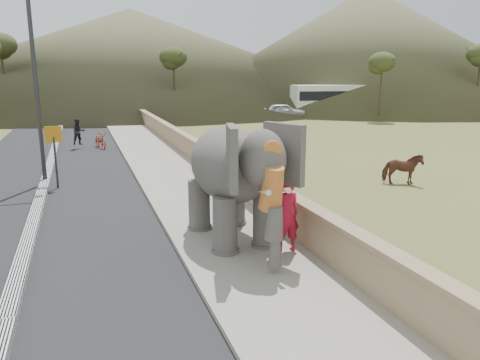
# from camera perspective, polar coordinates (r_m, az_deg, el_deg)

# --- Properties ---
(ground) EXTENTS (160.00, 160.00, 0.00)m
(ground) POSITION_cam_1_polar(r_m,az_deg,el_deg) (9.62, 4.91, -13.95)
(ground) COLOR olive
(ground) RESTS_ON ground
(road) EXTENTS (7.00, 120.00, 0.03)m
(road) POSITION_cam_1_polar(r_m,az_deg,el_deg) (18.41, -22.93, -1.69)
(road) COLOR black
(road) RESTS_ON ground
(median) EXTENTS (0.35, 120.00, 0.22)m
(median) POSITION_cam_1_polar(r_m,az_deg,el_deg) (18.39, -22.96, -1.40)
(median) COLOR black
(median) RESTS_ON ground
(walkway) EXTENTS (3.00, 120.00, 0.15)m
(walkway) POSITION_cam_1_polar(r_m,az_deg,el_deg) (18.67, -7.50, -0.37)
(walkway) COLOR #9E9687
(walkway) RESTS_ON ground
(parapet) EXTENTS (0.30, 120.00, 1.10)m
(parapet) POSITION_cam_1_polar(r_m,az_deg,el_deg) (18.95, -2.65, 1.40)
(parapet) COLOR tan
(parapet) RESTS_ON ground
(lamppost) EXTENTS (1.76, 0.36, 8.00)m
(lamppost) POSITION_cam_1_polar(r_m,az_deg,el_deg) (19.66, -22.96, 13.51)
(lamppost) COLOR #2B2B30
(lamppost) RESTS_ON ground
(signboard) EXTENTS (0.60, 0.08, 2.40)m
(signboard) POSITION_cam_1_polar(r_m,az_deg,el_deg) (18.93, -21.69, 3.84)
(signboard) COLOR #2D2D33
(signboard) RESTS_ON ground
(cow) EXTENTS (1.63, 1.24, 1.25)m
(cow) POSITION_cam_1_polar(r_m,az_deg,el_deg) (19.55, 19.17, 1.27)
(cow) COLOR brown
(cow) RESTS_ON ground
(distant_car) EXTENTS (4.52, 2.69, 1.44)m
(distant_car) POSITION_cam_1_polar(r_m,az_deg,el_deg) (45.89, 5.37, 8.40)
(distant_car) COLOR #B6B5BC
(distant_car) RESTS_ON ground
(bus_white) EXTENTS (11.24, 3.98, 3.10)m
(bus_white) POSITION_cam_1_polar(r_m,az_deg,el_deg) (49.66, 12.67, 9.45)
(bus_white) COLOR white
(bus_white) RESTS_ON ground
(bus_orange) EXTENTS (11.08, 2.86, 3.10)m
(bus_orange) POSITION_cam_1_polar(r_m,az_deg,el_deg) (54.94, 23.60, 9.00)
(bus_orange) COLOR #C75123
(bus_orange) RESTS_ON ground
(hill_right) EXTENTS (56.00, 56.00, 16.00)m
(hill_right) POSITION_cam_1_polar(r_m,az_deg,el_deg) (71.80, 15.10, 15.48)
(hill_right) COLOR brown
(hill_right) RESTS_ON ground
(hill_far) EXTENTS (80.00, 80.00, 14.00)m
(hill_far) POSITION_cam_1_polar(r_m,az_deg,el_deg) (78.34, -13.06, 14.61)
(hill_far) COLOR brown
(hill_far) RESTS_ON ground
(elephant_and_man) EXTENTS (2.51, 4.37, 3.05)m
(elephant_and_man) POSITION_cam_1_polar(r_m,az_deg,el_deg) (11.91, -1.09, -0.06)
(elephant_and_man) COLOR #605B57
(elephant_and_man) RESTS_ON ground
(motorcyclist) EXTENTS (2.15, 1.96, 1.78)m
(motorcyclist) POSITION_cam_1_polar(r_m,az_deg,el_deg) (28.63, -17.52, 5.02)
(motorcyclist) COLOR maroon
(motorcyclist) RESTS_ON ground
(trees) EXTENTS (48.04, 43.17, 8.51)m
(trees) POSITION_cam_1_polar(r_m,az_deg,el_deg) (38.24, -11.51, 11.81)
(trees) COLOR #473828
(trees) RESTS_ON ground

